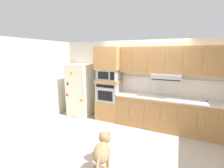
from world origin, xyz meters
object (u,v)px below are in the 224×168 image
dog (102,150)px  refrigerator (81,90)px  screwdriver (207,101)px  microwave (109,74)px  built_in_oven (109,92)px

dog → refrigerator: bearing=25.2°
screwdriver → dog: bearing=-129.6°
microwave → screwdriver: (2.72, 0.03, -0.53)m
microwave → screwdriver: 2.77m
refrigerator → built_in_oven: size_ratio=2.51×
microwave → built_in_oven: bearing=179.2°
built_in_oven → screwdriver: size_ratio=4.23×
refrigerator → screwdriver: refrigerator is taller
refrigerator → dog: (1.94, -2.11, -0.43)m
refrigerator → screwdriver: size_ratio=10.64×
refrigerator → dog: refrigerator is taller
built_in_oven → dog: built_in_oven is taller
microwave → refrigerator: bearing=-176.3°
built_in_oven → screwdriver: (2.72, 0.03, 0.03)m
microwave → dog: (0.89, -2.18, -1.01)m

